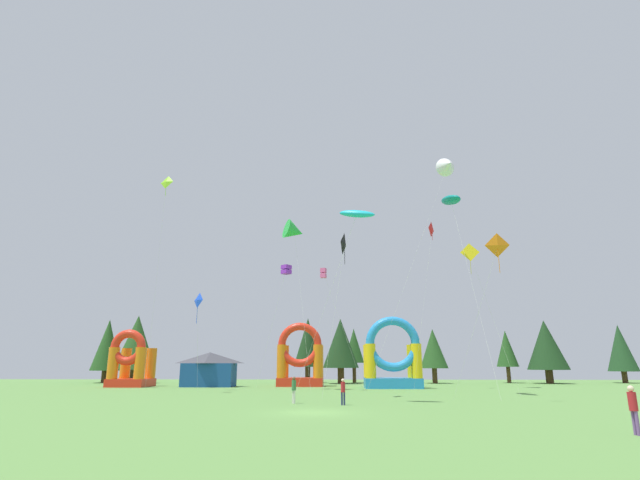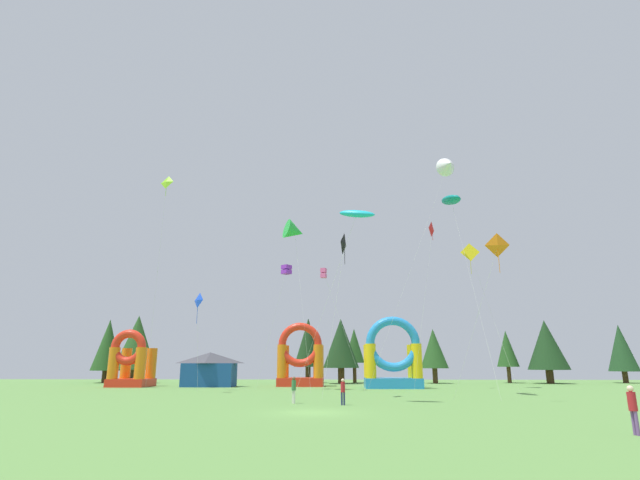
{
  "view_description": "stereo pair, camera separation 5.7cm",
  "coord_description": "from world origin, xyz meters",
  "px_view_note": "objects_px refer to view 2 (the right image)",
  "views": [
    {
      "loc": [
        1.4,
        -28.58,
        2.61
      ],
      "look_at": [
        0.0,
        11.13,
        12.72
      ],
      "focal_mm": 27.44,
      "sensor_mm": 36.0,
      "label": 1
    },
    {
      "loc": [
        1.46,
        -28.58,
        2.61
      ],
      "look_at": [
        0.0,
        11.13,
        12.72
      ],
      "focal_mm": 27.44,
      "sensor_mm": 36.0,
      "label": 2
    }
  ],
  "objects_px": {
    "kite_orange_diamond": "(498,247)",
    "kite_red_diamond": "(433,231)",
    "person_far_side": "(343,389)",
    "kite_lime_diamond": "(166,184)",
    "kite_cyan_parafoil": "(357,214)",
    "kite_black_diamond": "(346,245)",
    "festival_tent": "(210,369)",
    "kite_green_delta": "(295,231)",
    "kite_blue_diamond": "(197,301)",
    "kite_pink_box": "(324,273)",
    "kite_teal_parafoil": "(451,200)",
    "kite_yellow_diamond": "(470,254)",
    "inflatable_red_slide": "(393,362)",
    "person_near_camera": "(294,387)",
    "inflatable_yellow_castle": "(131,365)",
    "person_midfield": "(633,406)",
    "kite_purple_box": "(286,270)",
    "kite_white_delta": "(448,165)"
  },
  "relations": [
    {
      "from": "kite_orange_diamond",
      "to": "kite_green_delta",
      "type": "distance_m",
      "value": 24.19
    },
    {
      "from": "kite_black_diamond",
      "to": "inflatable_red_slide",
      "type": "bearing_deg",
      "value": 71.05
    },
    {
      "from": "kite_teal_parafoil",
      "to": "kite_purple_box",
      "type": "height_order",
      "value": "kite_teal_parafoil"
    },
    {
      "from": "kite_pink_box",
      "to": "kite_orange_diamond",
      "type": "bearing_deg",
      "value": -48.48
    },
    {
      "from": "kite_black_diamond",
      "to": "person_midfield",
      "type": "distance_m",
      "value": 26.12
    },
    {
      "from": "kite_white_delta",
      "to": "kite_teal_parafoil",
      "type": "xyz_separation_m",
      "value": [
        -2.73,
        -11.5,
        -8.4
      ]
    },
    {
      "from": "kite_lime_diamond",
      "to": "kite_red_diamond",
      "type": "height_order",
      "value": "kite_lime_diamond"
    },
    {
      "from": "person_far_side",
      "to": "festival_tent",
      "type": "relative_size",
      "value": 0.28
    },
    {
      "from": "kite_green_delta",
      "to": "kite_blue_diamond",
      "type": "relative_size",
      "value": 2.01
    },
    {
      "from": "kite_yellow_diamond",
      "to": "kite_red_diamond",
      "type": "distance_m",
      "value": 9.89
    },
    {
      "from": "kite_pink_box",
      "to": "kite_red_diamond",
      "type": "distance_m",
      "value": 14.31
    },
    {
      "from": "inflatable_red_slide",
      "to": "inflatable_yellow_castle",
      "type": "xyz_separation_m",
      "value": [
        -30.82,
        2.52,
        -0.37
      ]
    },
    {
      "from": "kite_orange_diamond",
      "to": "inflatable_yellow_castle",
      "type": "height_order",
      "value": "kite_orange_diamond"
    },
    {
      "from": "kite_red_diamond",
      "to": "person_far_side",
      "type": "bearing_deg",
      "value": -116.77
    },
    {
      "from": "kite_lime_diamond",
      "to": "kite_green_delta",
      "type": "bearing_deg",
      "value": 11.25
    },
    {
      "from": "kite_red_diamond",
      "to": "kite_yellow_diamond",
      "type": "bearing_deg",
      "value": -78.75
    },
    {
      "from": "person_near_camera",
      "to": "festival_tent",
      "type": "bearing_deg",
      "value": 168.47
    },
    {
      "from": "kite_teal_parafoil",
      "to": "kite_yellow_diamond",
      "type": "distance_m",
      "value": 5.72
    },
    {
      "from": "kite_white_delta",
      "to": "person_midfield",
      "type": "xyz_separation_m",
      "value": [
        -2.27,
        -35.64,
        -24.96
      ]
    },
    {
      "from": "kite_teal_parafoil",
      "to": "person_midfield",
      "type": "relative_size",
      "value": 10.22
    },
    {
      "from": "kite_cyan_parafoil",
      "to": "person_near_camera",
      "type": "bearing_deg",
      "value": -174.38
    },
    {
      "from": "kite_blue_diamond",
      "to": "inflatable_yellow_castle",
      "type": "bearing_deg",
      "value": 131.9
    },
    {
      "from": "kite_black_diamond",
      "to": "kite_red_diamond",
      "type": "relative_size",
      "value": 0.72
    },
    {
      "from": "kite_yellow_diamond",
      "to": "person_near_camera",
      "type": "height_order",
      "value": "kite_yellow_diamond"
    },
    {
      "from": "kite_yellow_diamond",
      "to": "festival_tent",
      "type": "height_order",
      "value": "kite_yellow_diamond"
    },
    {
      "from": "kite_orange_diamond",
      "to": "inflatable_red_slide",
      "type": "xyz_separation_m",
      "value": [
        -5.98,
        20.49,
        -8.28
      ]
    },
    {
      "from": "kite_red_diamond",
      "to": "inflatable_red_slide",
      "type": "xyz_separation_m",
      "value": [
        -5.04,
        1.5,
        -14.79
      ]
    },
    {
      "from": "kite_teal_parafoil",
      "to": "inflatable_red_slide",
      "type": "xyz_separation_m",
      "value": [
        -4.67,
        12.51,
        -14.75
      ]
    },
    {
      "from": "kite_green_delta",
      "to": "kite_orange_diamond",
      "type": "bearing_deg",
      "value": -44.15
    },
    {
      "from": "kite_yellow_diamond",
      "to": "kite_purple_box",
      "type": "relative_size",
      "value": 1.02
    },
    {
      "from": "kite_pink_box",
      "to": "kite_yellow_diamond",
      "type": "xyz_separation_m",
      "value": [
        14.32,
        -4.85,
        0.89
      ]
    },
    {
      "from": "kite_orange_diamond",
      "to": "kite_teal_parafoil",
      "type": "bearing_deg",
      "value": 99.33
    },
    {
      "from": "kite_purple_box",
      "to": "person_near_camera",
      "type": "height_order",
      "value": "kite_purple_box"
    },
    {
      "from": "person_midfield",
      "to": "kite_yellow_diamond",
      "type": "bearing_deg",
      "value": -10.98
    },
    {
      "from": "kite_lime_diamond",
      "to": "kite_cyan_parafoil",
      "type": "distance_m",
      "value": 26.16
    },
    {
      "from": "kite_cyan_parafoil",
      "to": "kite_yellow_diamond",
      "type": "bearing_deg",
      "value": 44.94
    },
    {
      "from": "kite_pink_box",
      "to": "inflatable_red_slide",
      "type": "distance_m",
      "value": 12.96
    },
    {
      "from": "kite_pink_box",
      "to": "person_near_camera",
      "type": "distance_m",
      "value": 19.97
    },
    {
      "from": "kite_black_diamond",
      "to": "festival_tent",
      "type": "distance_m",
      "value": 27.04
    },
    {
      "from": "inflatable_red_slide",
      "to": "person_near_camera",
      "type": "bearing_deg",
      "value": -112.86
    },
    {
      "from": "kite_lime_diamond",
      "to": "kite_pink_box",
      "type": "relative_size",
      "value": 1.79
    },
    {
      "from": "kite_lime_diamond",
      "to": "kite_orange_diamond",
      "type": "distance_m",
      "value": 35.33
    },
    {
      "from": "kite_lime_diamond",
      "to": "kite_cyan_parafoil",
      "type": "relative_size",
      "value": 1.58
    },
    {
      "from": "kite_pink_box",
      "to": "kite_cyan_parafoil",
      "type": "height_order",
      "value": "kite_cyan_parafoil"
    },
    {
      "from": "kite_lime_diamond",
      "to": "kite_black_diamond",
      "type": "height_order",
      "value": "kite_lime_diamond"
    },
    {
      "from": "kite_teal_parafoil",
      "to": "kite_pink_box",
      "type": "bearing_deg",
      "value": 149.05
    },
    {
      "from": "kite_pink_box",
      "to": "kite_blue_diamond",
      "type": "distance_m",
      "value": 13.48
    },
    {
      "from": "kite_orange_diamond",
      "to": "person_midfield",
      "type": "relative_size",
      "value": 6.56
    },
    {
      "from": "kite_orange_diamond",
      "to": "kite_red_diamond",
      "type": "height_order",
      "value": "kite_red_diamond"
    },
    {
      "from": "kite_orange_diamond",
      "to": "person_midfield",
      "type": "height_order",
      "value": "kite_orange_diamond"
    }
  ]
}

